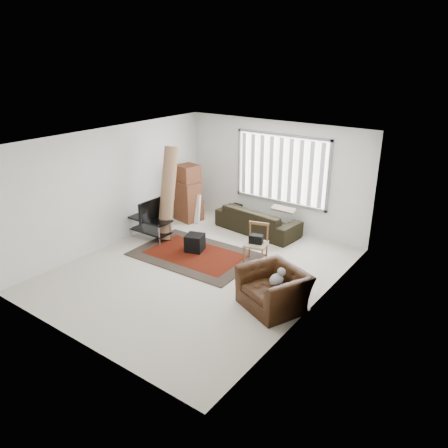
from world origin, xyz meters
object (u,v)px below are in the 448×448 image
object	(u,v)px
tv_stand	(151,224)
armchair	(274,286)
moving_boxes	(188,195)
sofa	(258,216)
side_chair	(256,242)

from	to	relation	value
tv_stand	armchair	bearing A→B (deg)	-12.99
moving_boxes	tv_stand	bearing A→B (deg)	-86.27
moving_boxes	sofa	bearing A→B (deg)	10.74
tv_stand	moving_boxes	bearing A→B (deg)	93.73
side_chair	moving_boxes	bearing A→B (deg)	142.15
moving_boxes	side_chair	distance (m)	3.02
side_chair	armchair	xyz separation A→B (m)	(1.19, -1.32, -0.06)
sofa	side_chair	bearing A→B (deg)	126.33
side_chair	armchair	distance (m)	1.78
sofa	side_chair	distance (m)	1.72
side_chair	armchair	size ratio (longest dim) A/B	0.62
tv_stand	side_chair	distance (m)	2.74
tv_stand	armchair	distance (m)	4.00
tv_stand	side_chair	world-z (taller)	side_chair
moving_boxes	armchair	world-z (taller)	moving_boxes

